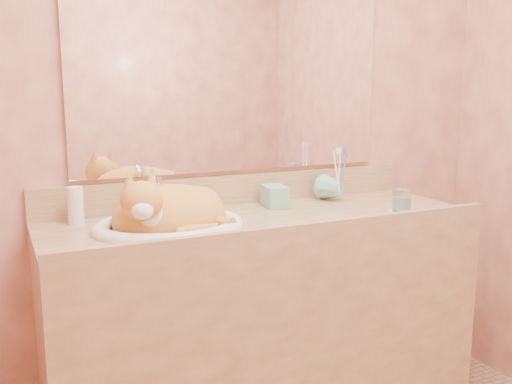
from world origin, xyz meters
name	(u,v)px	position (x,y,z in m)	size (l,w,h in m)	color
wall_back	(234,105)	(0.00, 1.00, 1.25)	(2.40, 0.02, 2.50)	#985745
vanity_counter	(263,325)	(0.00, 0.72, 0.42)	(1.60, 0.55, 0.85)	brown
mirror	(235,69)	(0.00, 0.99, 1.39)	(1.30, 0.02, 0.80)	white
sink_basin	(169,205)	(-0.36, 0.70, 0.93)	(0.51, 0.42, 0.16)	white
faucet	(154,195)	(-0.36, 0.90, 0.93)	(0.04, 0.11, 0.16)	white
cat	(167,210)	(-0.37, 0.71, 0.91)	(0.40, 0.33, 0.22)	#B8782A
soap_dispenser	(280,186)	(0.11, 0.81, 0.94)	(0.08, 0.09, 0.19)	#71B694
toothbrush_cup	(340,191)	(0.40, 0.83, 0.90)	(0.11, 0.11, 0.10)	#71B694
toothbrushes	(340,170)	(0.40, 0.83, 0.99)	(0.04, 0.04, 0.23)	white
saucer	(401,212)	(0.50, 0.56, 0.85)	(0.10, 0.10, 0.01)	white
water_glass	(402,200)	(0.50, 0.56, 0.90)	(0.07, 0.07, 0.08)	silver
lotion_bottle	(76,205)	(-0.64, 0.91, 0.92)	(0.05, 0.05, 0.13)	white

